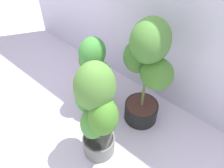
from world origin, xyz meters
TOP-DOWN VIEW (x-y plane):
  - ground_plane at (0.00, 0.00)m, footprint 8.00×8.00m
  - potted_plant_back_left at (-0.31, 0.40)m, footprint 0.35×0.25m
  - potted_plant_back_center at (0.06, 0.55)m, footprint 0.44×0.30m
  - potted_plant_center at (0.02, 0.10)m, footprint 0.39×0.30m

SIDE VIEW (x-z plane):
  - ground_plane at x=0.00m, z-range 0.00..0.00m
  - potted_plant_back_left at x=-0.31m, z-range 0.03..0.71m
  - potted_plant_center at x=0.02m, z-range 0.06..0.88m
  - potted_plant_back_center at x=0.06m, z-range 0.08..0.98m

